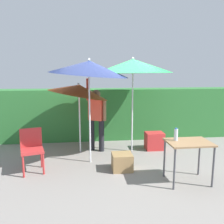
{
  "coord_description": "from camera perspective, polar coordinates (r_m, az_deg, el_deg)",
  "views": [
    {
      "loc": [
        -0.66,
        -5.2,
        2.07
      ],
      "look_at": [
        0.0,
        0.3,
        1.1
      ],
      "focal_mm": 37.73,
      "sensor_mm": 36.0,
      "label": 1
    }
  ],
  "objects": [
    {
      "name": "person_vendor",
      "position": [
        6.07,
        -3.81,
        -0.86
      ],
      "size": [
        0.52,
        0.37,
        1.88
      ],
      "color": "black",
      "rests_on": "ground_plane"
    },
    {
      "name": "umbrella_orange",
      "position": [
        5.91,
        5.08,
        10.99
      ],
      "size": [
        1.96,
        1.96,
        2.4
      ],
      "color": "silver",
      "rests_on": "ground_plane"
    },
    {
      "name": "cooler_box",
      "position": [
        6.42,
        10.23,
        -6.9
      ],
      "size": [
        0.47,
        0.36,
        0.46
      ],
      "primitive_type": "cube",
      "color": "red",
      "rests_on": "ground_plane"
    },
    {
      "name": "hedge_row",
      "position": [
        7.25,
        -1.5,
        -0.43
      ],
      "size": [
        8.0,
        0.7,
        1.53
      ],
      "primitive_type": "cube",
      "color": "#2D7033",
      "rests_on": "ground_plane"
    },
    {
      "name": "crate_cardboard",
      "position": [
        5.07,
        2.47,
        -11.98
      ],
      "size": [
        0.42,
        0.39,
        0.36
      ],
      "primitive_type": "cube",
      "color": "#9E7A4C",
      "rests_on": "ground_plane"
    },
    {
      "name": "chair_plastic",
      "position": [
        5.18,
        -18.86,
        -8.12
      ],
      "size": [
        0.54,
        0.54,
        0.89
      ],
      "color": "#B72D2D",
      "rests_on": "ground_plane"
    },
    {
      "name": "umbrella_yellow",
      "position": [
        5.92,
        -8.06,
        5.32
      ],
      "size": [
        1.53,
        1.51,
        1.91
      ],
      "color": "silver",
      "rests_on": "ground_plane"
    },
    {
      "name": "bottle_water",
      "position": [
        4.55,
        15.24,
        -5.3
      ],
      "size": [
        0.07,
        0.07,
        0.24
      ],
      "color": "silver",
      "rests_on": "folding_table"
    },
    {
      "name": "umbrella_rainbow",
      "position": [
        5.18,
        -5.58,
        10.6
      ],
      "size": [
        1.76,
        1.74,
        2.38
      ],
      "color": "silver",
      "rests_on": "ground_plane"
    },
    {
      "name": "folding_table",
      "position": [
        4.61,
        18.06,
        -8.0
      ],
      "size": [
        0.8,
        0.6,
        0.79
      ],
      "color": "#4C4C51",
      "rests_on": "ground_plane"
    },
    {
      "name": "ground_plane",
      "position": [
        5.63,
        0.37,
        -11.62
      ],
      "size": [
        24.0,
        24.0,
        0.0
      ],
      "primitive_type": "plane",
      "color": "gray"
    }
  ]
}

